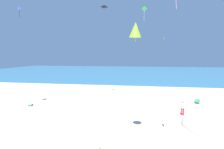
{
  "coord_description": "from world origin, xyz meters",
  "views": [
    {
      "loc": [
        2.6,
        -11.69,
        6.13
      ],
      "look_at": [
        0.0,
        5.42,
        4.16
      ],
      "focal_mm": 26.58,
      "sensor_mm": 36.0,
      "label": 1
    }
  ],
  "objects_px": {
    "kite_blue": "(19,9)",
    "kite_lime": "(135,30)",
    "cooler_box": "(31,105)",
    "kite_orange": "(164,39)",
    "person_3": "(183,107)",
    "beach_chair_far_left": "(197,101)",
    "kite_black": "(104,6)",
    "kite_green": "(144,9)"
  },
  "relations": [
    {
      "from": "beach_chair_far_left",
      "to": "kite_blue",
      "type": "relative_size",
      "value": 0.53
    },
    {
      "from": "kite_blue",
      "to": "kite_black",
      "type": "relative_size",
      "value": 1.0
    },
    {
      "from": "cooler_box",
      "to": "kite_lime",
      "type": "bearing_deg",
      "value": -27.88
    },
    {
      "from": "kite_blue",
      "to": "kite_lime",
      "type": "bearing_deg",
      "value": -28.29
    },
    {
      "from": "kite_orange",
      "to": "kite_lime",
      "type": "bearing_deg",
      "value": -102.75
    },
    {
      "from": "person_3",
      "to": "kite_lime",
      "type": "xyz_separation_m",
      "value": [
        -4.86,
        -6.11,
        6.94
      ]
    },
    {
      "from": "beach_chair_far_left",
      "to": "cooler_box",
      "type": "height_order",
      "value": "beach_chair_far_left"
    },
    {
      "from": "cooler_box",
      "to": "kite_orange",
      "type": "relative_size",
      "value": 0.46
    },
    {
      "from": "kite_lime",
      "to": "kite_black",
      "type": "bearing_deg",
      "value": 110.38
    },
    {
      "from": "beach_chair_far_left",
      "to": "kite_green",
      "type": "bearing_deg",
      "value": 102.95
    },
    {
      "from": "kite_green",
      "to": "kite_lime",
      "type": "height_order",
      "value": "kite_green"
    },
    {
      "from": "kite_orange",
      "to": "cooler_box",
      "type": "bearing_deg",
      "value": -136.32
    },
    {
      "from": "kite_blue",
      "to": "kite_green",
      "type": "height_order",
      "value": "kite_blue"
    },
    {
      "from": "cooler_box",
      "to": "kite_blue",
      "type": "xyz_separation_m",
      "value": [
        -1.41,
        0.87,
        11.61
      ]
    },
    {
      "from": "kite_blue",
      "to": "kite_green",
      "type": "bearing_deg",
      "value": 7.19
    },
    {
      "from": "person_3",
      "to": "kite_green",
      "type": "xyz_separation_m",
      "value": [
        -3.97,
        3.37,
        10.72
      ]
    },
    {
      "from": "kite_blue",
      "to": "person_3",
      "type": "bearing_deg",
      "value": -4.46
    },
    {
      "from": "kite_lime",
      "to": "kite_green",
      "type": "bearing_deg",
      "value": 84.61
    },
    {
      "from": "cooler_box",
      "to": "kite_green",
      "type": "distance_m",
      "value": 18.0
    },
    {
      "from": "beach_chair_far_left",
      "to": "person_3",
      "type": "height_order",
      "value": "person_3"
    },
    {
      "from": "beach_chair_far_left",
      "to": "kite_black",
      "type": "bearing_deg",
      "value": 85.63
    },
    {
      "from": "kite_green",
      "to": "kite_black",
      "type": "distance_m",
      "value": 6.21
    },
    {
      "from": "kite_blue",
      "to": "kite_black",
      "type": "height_order",
      "value": "kite_black"
    },
    {
      "from": "person_3",
      "to": "kite_black",
      "type": "relative_size",
      "value": 1.16
    },
    {
      "from": "beach_chair_far_left",
      "to": "kite_black",
      "type": "relative_size",
      "value": 0.53
    },
    {
      "from": "cooler_box",
      "to": "kite_blue",
      "type": "bearing_deg",
      "value": 148.18
    },
    {
      "from": "kite_orange",
      "to": "person_3",
      "type": "bearing_deg",
      "value": -91.83
    },
    {
      "from": "beach_chair_far_left",
      "to": "kite_orange",
      "type": "height_order",
      "value": "kite_orange"
    },
    {
      "from": "kite_orange",
      "to": "kite_lime",
      "type": "height_order",
      "value": "kite_orange"
    },
    {
      "from": "kite_black",
      "to": "kite_blue",
      "type": "bearing_deg",
      "value": -154.37
    },
    {
      "from": "kite_green",
      "to": "kite_orange",
      "type": "height_order",
      "value": "kite_green"
    },
    {
      "from": "kite_black",
      "to": "kite_orange",
      "type": "bearing_deg",
      "value": 49.93
    },
    {
      "from": "beach_chair_far_left",
      "to": "cooler_box",
      "type": "bearing_deg",
      "value": 103.05
    },
    {
      "from": "beach_chair_far_left",
      "to": "person_3",
      "type": "relative_size",
      "value": 0.46
    },
    {
      "from": "kite_black",
      "to": "kite_lime",
      "type": "xyz_separation_m",
      "value": [
        4.53,
        -12.19,
        -5.15
      ]
    },
    {
      "from": "beach_chair_far_left",
      "to": "kite_lime",
      "type": "bearing_deg",
      "value": 145.64
    },
    {
      "from": "person_3",
      "to": "kite_blue",
      "type": "relative_size",
      "value": 1.16
    },
    {
      "from": "kite_green",
      "to": "kite_orange",
      "type": "xyz_separation_m",
      "value": [
        4.54,
        14.55,
        -2.1
      ]
    },
    {
      "from": "kite_blue",
      "to": "kite_lime",
      "type": "xyz_separation_m",
      "value": [
        14.1,
        -7.59,
        -3.91
      ]
    },
    {
      "from": "person_3",
      "to": "kite_black",
      "type": "xyz_separation_m",
      "value": [
        -9.39,
        6.08,
        12.1
      ]
    },
    {
      "from": "cooler_box",
      "to": "beach_chair_far_left",
      "type": "bearing_deg",
      "value": 11.46
    },
    {
      "from": "kite_green",
      "to": "kite_lime",
      "type": "distance_m",
      "value": 10.24
    }
  ]
}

